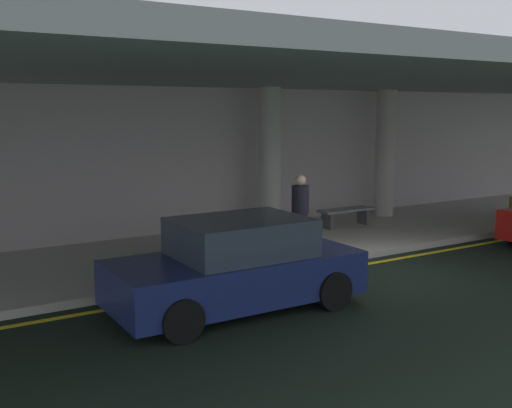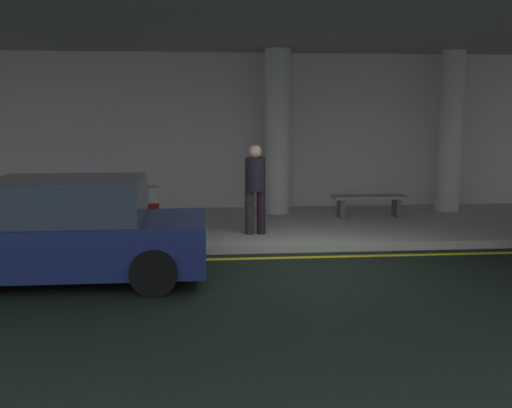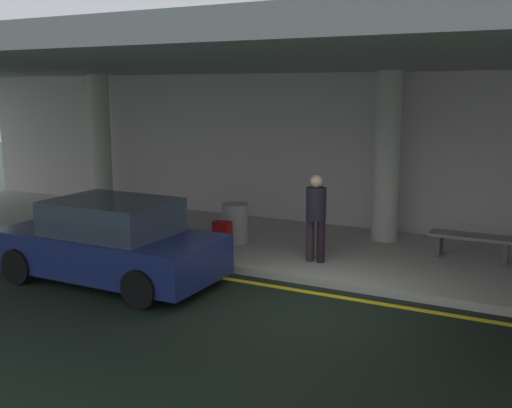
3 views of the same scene
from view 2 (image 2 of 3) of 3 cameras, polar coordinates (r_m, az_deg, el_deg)
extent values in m
plane|color=black|center=(9.63, 5.18, -6.00)|extent=(60.00, 60.00, 0.00)
cube|color=#ABA89F|center=(12.60, 2.64, -2.09)|extent=(26.00, 4.20, 0.15)
cube|color=yellow|center=(10.26, 4.51, -5.04)|extent=(26.00, 0.14, 0.01)
cylinder|color=#ADACA4|center=(13.58, 2.00, 6.77)|extent=(0.57, 0.57, 3.65)
cylinder|color=#B1A7A2|center=(14.63, 17.84, 6.50)|extent=(0.57, 0.57, 3.65)
cube|color=gray|center=(11.97, 3.12, 15.96)|extent=(28.00, 13.20, 0.30)
cube|color=#B9ACAF|center=(14.62, 1.48, 6.62)|extent=(26.00, 0.30, 3.80)
cube|color=navy|center=(9.17, -17.74, -3.61)|extent=(4.10, 1.80, 0.70)
cube|color=#2D3847|center=(9.04, -17.31, 0.42)|extent=(2.10, 1.60, 0.60)
cylinder|color=black|center=(9.85, -8.91, -3.82)|extent=(0.64, 0.22, 0.64)
cylinder|color=black|center=(8.21, -9.65, -6.40)|extent=(0.64, 0.22, 0.64)
cylinder|color=#292529|center=(11.33, -0.63, -0.82)|extent=(0.16, 0.16, 0.82)
cylinder|color=black|center=(11.35, 0.48, -0.81)|extent=(0.16, 0.16, 0.82)
cylinder|color=black|center=(11.24, -0.07, 2.80)|extent=(0.38, 0.38, 0.62)
sphere|color=beige|center=(11.21, -0.07, 4.99)|extent=(0.24, 0.24, 0.24)
cube|color=maroon|center=(11.19, -10.08, -1.60)|extent=(0.36, 0.22, 0.62)
cylinder|color=slate|center=(11.12, -10.14, 0.68)|extent=(0.02, 0.02, 0.28)
cube|color=slate|center=(13.35, 10.65, 0.66)|extent=(1.60, 0.50, 0.06)
cube|color=#4C4C51|center=(13.23, 8.04, -0.39)|extent=(0.10, 0.40, 0.42)
cube|color=#4C4C51|center=(13.57, 13.14, -0.31)|extent=(0.10, 0.40, 0.42)
cylinder|color=gray|center=(11.91, -10.38, -0.42)|extent=(0.56, 0.56, 0.85)
camera|label=1|loc=(6.77, -92.57, 6.37)|focal=42.47mm
camera|label=3|loc=(5.29, 79.46, 12.03)|focal=42.53mm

